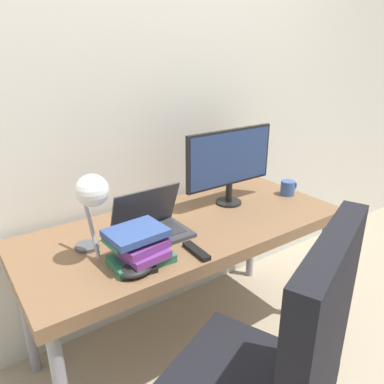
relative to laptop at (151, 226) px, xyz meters
The scene contains 12 objects.
ground_plane 0.88m from the laptop, 59.78° to the right, with size 12.00×12.00×0.00m, color tan.
wall_back 0.69m from the laptop, 64.10° to the left, with size 8.00×0.05×2.60m.
desk 0.23m from the laptop, ahead, with size 1.62×0.70×0.74m.
laptop is the anchor object (origin of this frame).
monitor 0.59m from the laptop, ahead, with size 0.56×0.14×0.42m.
desk_lamp 0.38m from the laptop, 166.83° to the right, with size 0.13×0.25×0.38m.
office_chair 0.84m from the laptop, 93.78° to the right, with size 0.69×0.66×1.14m.
book_stack 0.23m from the laptop, 130.31° to the right, with size 0.26×0.22×0.14m.
tv_remote 0.25m from the laptop, 123.91° to the right, with size 0.07×0.17×0.02m.
media_remote 0.27m from the laptop, 72.81° to the right, with size 0.05×0.16×0.02m.
mug 0.92m from the laptop, ahead, with size 0.12×0.08×0.09m.
game_controller 0.32m from the laptop, 130.15° to the right, with size 0.14×0.10×0.04m.
Camera 1 is at (-0.94, -1.03, 1.56)m, focal length 35.00 mm.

